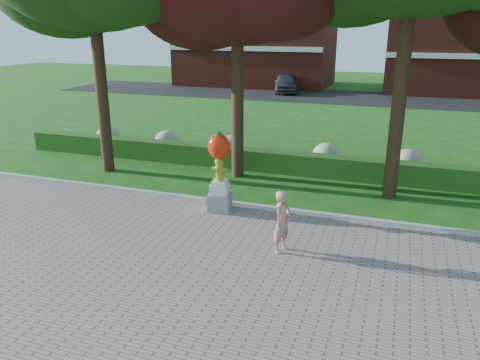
{
  "coord_description": "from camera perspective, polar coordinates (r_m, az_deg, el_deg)",
  "views": [
    {
      "loc": [
        3.6,
        -9.86,
        5.39
      ],
      "look_at": [
        -0.17,
        1.0,
        1.59
      ],
      "focal_mm": 35.0,
      "sensor_mm": 36.0,
      "label": 1
    }
  ],
  "objects": [
    {
      "name": "walkway",
      "position": [
        8.73,
        -10.37,
        -20.04
      ],
      "size": [
        40.0,
        14.0,
        0.04
      ],
      "primitive_type": "cube",
      "color": "gray",
      "rests_on": "ground"
    },
    {
      "name": "curb",
      "position": [
        14.38,
        3.26,
        -3.43
      ],
      "size": [
        40.0,
        0.18,
        0.15
      ],
      "primitive_type": "cube",
      "color": "#ADADA5",
      "rests_on": "ground"
    },
    {
      "name": "street",
      "position": [
        38.41,
        13.76,
        9.74
      ],
      "size": [
        50.0,
        8.0,
        0.02
      ],
      "primitive_type": "cube",
      "color": "black",
      "rests_on": "ground"
    },
    {
      "name": "ground",
      "position": [
        11.8,
        -0.81,
        -8.88
      ],
      "size": [
        100.0,
        100.0,
        0.0
      ],
      "primitive_type": "plane",
      "color": "#174C13",
      "rests_on": "ground"
    },
    {
      "name": "parked_car",
      "position": [
        40.39,
        5.59,
        11.69
      ],
      "size": [
        2.95,
        4.86,
        1.55
      ],
      "primitive_type": "imported",
      "rotation": [
        0.0,
        0.0,
        0.26
      ],
      "color": "#43464B",
      "rests_on": "street"
    },
    {
      "name": "building_left",
      "position": [
        45.96,
        1.98,
        15.94
      ],
      "size": [
        14.0,
        8.0,
        7.0
      ],
      "primitive_type": "cube",
      "color": "maroon",
      "rests_on": "ground"
    },
    {
      "name": "woman",
      "position": [
        11.54,
        5.19,
        -5.08
      ],
      "size": [
        0.53,
        0.66,
        1.57
      ],
      "primitive_type": "imported",
      "rotation": [
        0.0,
        0.0,
        1.27
      ],
      "color": "tan",
      "rests_on": "walkway"
    },
    {
      "name": "lawn_hedge",
      "position": [
        17.95,
        6.81,
        2.03
      ],
      "size": [
        24.0,
        0.7,
        0.8
      ],
      "primitive_type": "cube",
      "color": "#154714",
      "rests_on": "ground"
    },
    {
      "name": "hydrangea_row",
      "position": [
        18.75,
        9.2,
        3.11
      ],
      "size": [
        20.1,
        1.1,
        0.99
      ],
      "color": "#98A17B",
      "rests_on": "ground"
    },
    {
      "name": "hydrant_sculpture",
      "position": [
        13.92,
        -2.53,
        1.31
      ],
      "size": [
        0.76,
        0.76,
        2.43
      ],
      "rotation": [
        0.0,
        0.0,
        0.16
      ],
      "color": "gray",
      "rests_on": "walkway"
    },
    {
      "name": "building_right",
      "position": [
        44.14,
        25.61,
        13.74
      ],
      "size": [
        12.0,
        8.0,
        6.4
      ],
      "primitive_type": "cube",
      "color": "maroon",
      "rests_on": "ground"
    }
  ]
}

